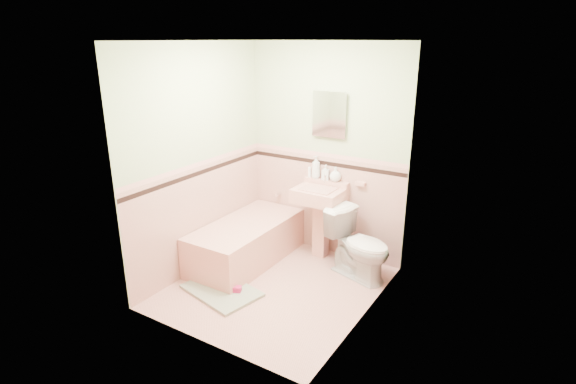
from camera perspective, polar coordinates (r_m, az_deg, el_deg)
The scene contains 32 objects.
floor at distance 4.94m, azimuth -1.56°, elevation -11.87°, with size 2.20×2.20×0.00m, color #D79B8D.
ceiling at distance 4.24m, azimuth -1.87°, elevation 18.56°, with size 2.20×2.20×0.00m, color white.
wall_back at distance 5.35m, azimuth 4.81°, elevation 5.04°, with size 2.50×2.50×0.00m, color beige.
wall_front at distance 3.61m, azimuth -11.34°, elevation -2.12°, with size 2.50×2.50×0.00m, color beige.
wall_left at distance 5.03m, azimuth -11.28°, elevation 3.85°, with size 2.50×2.50×0.00m, color beige.
wall_right at distance 3.99m, azimuth 10.37°, elevation -0.03°, with size 2.50×2.50×0.00m, color beige.
wainscot_back at distance 5.53m, azimuth 4.57°, elevation -1.54°, with size 2.00×2.00×0.00m, color #DAA092.
wainscot_front at distance 3.90m, azimuth -10.60°, elevation -11.03°, with size 2.00×2.00×0.00m, color #DAA092.
wainscot_left at distance 5.23m, azimuth -10.73°, elevation -3.07°, with size 2.20×2.20×0.00m, color #DAA092.
wainscot_right at distance 4.25m, azimuth 9.71°, elevation -8.32°, with size 2.20×2.20×0.00m, color #DAA092.
accent_back at distance 5.37m, azimuth 4.69°, elevation 3.65°, with size 2.00×2.00×0.00m, color black.
accent_front at distance 3.67m, azimuth -11.02°, elevation -3.93°, with size 2.00×2.00×0.00m, color black.
accent_left at distance 5.05m, azimuth -11.04°, elevation 2.40°, with size 2.20×2.20×0.00m, color black.
accent_right at distance 4.04m, azimuth 10.03°, elevation -1.73°, with size 2.20×2.20×0.00m, color black.
cap_back at distance 5.34m, azimuth 4.72°, elevation 4.69°, with size 2.00×2.00×0.00m, color #D7978F.
cap_front at distance 3.64m, azimuth -11.12°, elevation -2.48°, with size 2.00×2.00×0.00m, color #D7978F.
cap_left at distance 5.03m, azimuth -11.11°, elevation 3.49°, with size 2.20×2.20×0.00m, color #D7978F.
cap_right at distance 4.01m, azimuth 10.11°, elevation -0.39°, with size 2.20×2.20×0.00m, color #D7978F.
bathtub at distance 5.39m, azimuth -5.29°, elevation -6.44°, with size 0.70×1.50×0.45m, color tan.
tub_faucet at distance 5.79m, azimuth -1.14°, elevation -0.23°, with size 0.04×0.04×0.12m, color silver.
sink at distance 5.38m, azimuth 3.88°, elevation -3.99°, with size 0.56×0.48×0.87m, color tan, non-canonical shape.
sink_faucet at distance 5.32m, azimuth 4.71°, elevation 1.62°, with size 0.02×0.02×0.10m, color silver.
medicine_cabinet at distance 5.21m, azimuth 5.29°, elevation 9.71°, with size 0.38×0.04×0.48m, color white.
soap_dish at distance 5.21m, azimuth 9.12°, elevation 1.05°, with size 0.11×0.07×0.04m, color tan.
soap_bottle_left at distance 5.39m, azimuth 3.55°, elevation 3.17°, with size 0.10×0.10×0.27m, color #B2B2B2.
soap_bottle_mid at distance 5.34m, azimuth 4.77°, elevation 2.49°, with size 0.08×0.08×0.18m, color #B2B2B2.
soap_bottle_right at distance 5.29m, azimuth 6.01°, elevation 2.25°, with size 0.13×0.13×0.17m, color #B2B2B2.
tube at distance 5.45m, azimuth 2.74°, elevation 2.54°, with size 0.04×0.04×0.12m, color white.
toilet at distance 5.03m, azimuth 9.01°, elevation -6.62°, with size 0.42×0.74×0.76m, color white.
bucket at distance 5.42m, azimuth 7.65°, elevation -7.72°, with size 0.22×0.22×0.22m, color #0F13B0, non-canonical shape.
bath_mat at distance 4.89m, azimuth -8.37°, elevation -12.21°, with size 0.78×0.52×0.03m, color gray.
shoe at distance 4.81m, azimuth -6.81°, elevation -12.04°, with size 0.15×0.07×0.06m, color #BF1E59.
Camera 1 is at (2.34, -3.54, 2.52)m, focal length 28.17 mm.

